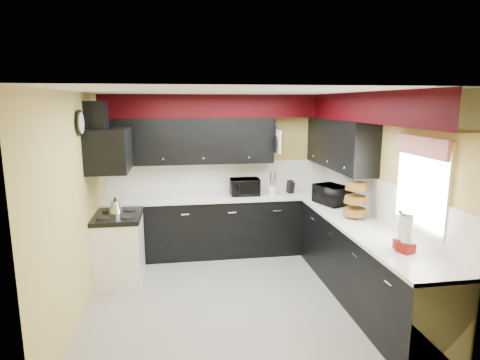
# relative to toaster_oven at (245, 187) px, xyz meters

# --- Properties ---
(ground) EXTENTS (3.60, 3.60, 0.00)m
(ground) POSITION_rel_toaster_oven_xyz_m (-0.35, -1.53, -1.07)
(ground) COLOR gray
(ground) RESTS_ON ground
(wall_back) EXTENTS (3.60, 0.06, 2.50)m
(wall_back) POSITION_rel_toaster_oven_xyz_m (-0.35, 0.27, 0.18)
(wall_back) COLOR #E0C666
(wall_back) RESTS_ON ground
(wall_right) EXTENTS (0.06, 3.60, 2.50)m
(wall_right) POSITION_rel_toaster_oven_xyz_m (1.45, -1.53, 0.18)
(wall_right) COLOR #E0C666
(wall_right) RESTS_ON ground
(wall_left) EXTENTS (0.06, 3.60, 2.50)m
(wall_left) POSITION_rel_toaster_oven_xyz_m (-2.15, -1.53, 0.18)
(wall_left) COLOR #E0C666
(wall_left) RESTS_ON ground
(ceiling) EXTENTS (3.60, 3.60, 0.06)m
(ceiling) POSITION_rel_toaster_oven_xyz_m (-0.35, -1.53, 1.43)
(ceiling) COLOR white
(ceiling) RESTS_ON wall_back
(cab_back) EXTENTS (3.60, 0.60, 0.90)m
(cab_back) POSITION_rel_toaster_oven_xyz_m (-0.35, -0.03, -0.62)
(cab_back) COLOR black
(cab_back) RESTS_ON ground
(cab_right) EXTENTS (0.60, 3.00, 0.90)m
(cab_right) POSITION_rel_toaster_oven_xyz_m (1.15, -1.83, -0.62)
(cab_right) COLOR black
(cab_right) RESTS_ON ground
(counter_back) EXTENTS (3.62, 0.64, 0.04)m
(counter_back) POSITION_rel_toaster_oven_xyz_m (-0.35, -0.03, -0.15)
(counter_back) COLOR white
(counter_back) RESTS_ON cab_back
(counter_right) EXTENTS (0.64, 3.02, 0.04)m
(counter_right) POSITION_rel_toaster_oven_xyz_m (1.15, -1.83, -0.15)
(counter_right) COLOR white
(counter_right) RESTS_ON cab_right
(splash_back) EXTENTS (3.60, 0.02, 0.50)m
(splash_back) POSITION_rel_toaster_oven_xyz_m (-0.35, 0.26, 0.12)
(splash_back) COLOR white
(splash_back) RESTS_ON counter_back
(splash_right) EXTENTS (0.02, 3.60, 0.50)m
(splash_right) POSITION_rel_toaster_oven_xyz_m (1.44, -1.53, 0.12)
(splash_right) COLOR white
(splash_right) RESTS_ON counter_right
(upper_back) EXTENTS (2.60, 0.35, 0.70)m
(upper_back) POSITION_rel_toaster_oven_xyz_m (-0.85, 0.10, 0.73)
(upper_back) COLOR black
(upper_back) RESTS_ON wall_back
(upper_right) EXTENTS (0.35, 1.80, 0.70)m
(upper_right) POSITION_rel_toaster_oven_xyz_m (1.27, -0.63, 0.73)
(upper_right) COLOR black
(upper_right) RESTS_ON wall_right
(soffit_back) EXTENTS (3.60, 0.36, 0.35)m
(soffit_back) POSITION_rel_toaster_oven_xyz_m (-0.35, 0.09, 1.26)
(soffit_back) COLOR black
(soffit_back) RESTS_ON wall_back
(soffit_right) EXTENTS (0.36, 3.24, 0.35)m
(soffit_right) POSITION_rel_toaster_oven_xyz_m (1.27, -1.71, 1.26)
(soffit_right) COLOR black
(soffit_right) RESTS_ON wall_right
(stove) EXTENTS (0.60, 0.75, 0.86)m
(stove) POSITION_rel_toaster_oven_xyz_m (-1.85, -0.78, -0.64)
(stove) COLOR white
(stove) RESTS_ON ground
(cooktop) EXTENTS (0.62, 0.77, 0.06)m
(cooktop) POSITION_rel_toaster_oven_xyz_m (-1.85, -0.78, -0.18)
(cooktop) COLOR black
(cooktop) RESTS_ON stove
(hood) EXTENTS (0.50, 0.78, 0.55)m
(hood) POSITION_rel_toaster_oven_xyz_m (-1.90, -0.78, 0.71)
(hood) COLOR black
(hood) RESTS_ON wall_left
(hood_duct) EXTENTS (0.24, 0.40, 0.40)m
(hood_duct) POSITION_rel_toaster_oven_xyz_m (-2.03, -0.78, 1.13)
(hood_duct) COLOR black
(hood_duct) RESTS_ON wall_left
(window) EXTENTS (0.03, 0.86, 0.96)m
(window) POSITION_rel_toaster_oven_xyz_m (1.43, -2.43, 0.48)
(window) COLOR white
(window) RESTS_ON wall_right
(valance) EXTENTS (0.04, 0.88, 0.20)m
(valance) POSITION_rel_toaster_oven_xyz_m (1.38, -2.43, 0.88)
(valance) COLOR red
(valance) RESTS_ON wall_right
(pan_top) EXTENTS (0.03, 0.22, 0.40)m
(pan_top) POSITION_rel_toaster_oven_xyz_m (0.47, 0.02, 0.93)
(pan_top) COLOR black
(pan_top) RESTS_ON upper_back
(pan_mid) EXTENTS (0.03, 0.28, 0.46)m
(pan_mid) POSITION_rel_toaster_oven_xyz_m (0.47, -0.11, 0.68)
(pan_mid) COLOR black
(pan_mid) RESTS_ON upper_back
(pan_low) EXTENTS (0.03, 0.24, 0.42)m
(pan_low) POSITION_rel_toaster_oven_xyz_m (0.47, 0.15, 0.65)
(pan_low) COLOR black
(pan_low) RESTS_ON upper_back
(cut_board) EXTENTS (0.03, 0.26, 0.35)m
(cut_board) POSITION_rel_toaster_oven_xyz_m (0.48, -0.23, 0.73)
(cut_board) COLOR white
(cut_board) RESTS_ON upper_back
(baskets) EXTENTS (0.27, 0.27, 0.50)m
(baskets) POSITION_rel_toaster_oven_xyz_m (1.17, -1.48, 0.11)
(baskets) COLOR brown
(baskets) RESTS_ON upper_right
(clock) EXTENTS (0.03, 0.30, 0.30)m
(clock) POSITION_rel_toaster_oven_xyz_m (-2.12, -1.28, 1.08)
(clock) COLOR black
(clock) RESTS_ON wall_left
(deco_plate) EXTENTS (0.03, 0.24, 0.24)m
(deco_plate) POSITION_rel_toaster_oven_xyz_m (1.42, -1.88, 1.18)
(deco_plate) COLOR white
(deco_plate) RESTS_ON wall_right
(toaster_oven) EXTENTS (0.45, 0.38, 0.26)m
(toaster_oven) POSITION_rel_toaster_oven_xyz_m (0.00, 0.00, 0.00)
(toaster_oven) COLOR black
(toaster_oven) RESTS_ON counter_back
(microwave) EXTENTS (0.47, 0.57, 0.27)m
(microwave) POSITION_rel_toaster_oven_xyz_m (1.14, -0.76, 0.01)
(microwave) COLOR black
(microwave) RESTS_ON counter_right
(utensil_crock) EXTENTS (0.19, 0.19, 0.16)m
(utensil_crock) POSITION_rel_toaster_oven_xyz_m (0.43, -0.08, -0.05)
(utensil_crock) COLOR silver
(utensil_crock) RESTS_ON counter_back
(knife_block) EXTENTS (0.10, 0.14, 0.20)m
(knife_block) POSITION_rel_toaster_oven_xyz_m (0.75, 0.01, -0.03)
(knife_block) COLOR black
(knife_block) RESTS_ON counter_back
(kettle) EXTENTS (0.24, 0.24, 0.16)m
(kettle) POSITION_rel_toaster_oven_xyz_m (-1.88, -0.68, -0.07)
(kettle) COLOR #A9AAAF
(kettle) RESTS_ON cooktop
(dispenser_a) EXTENTS (0.15, 0.15, 0.37)m
(dispenser_a) POSITION_rel_toaster_oven_xyz_m (1.16, -2.60, 0.06)
(dispenser_a) COLOR #660207
(dispenser_a) RESTS_ON counter_right
(dispenser_b) EXTENTS (0.18, 0.18, 0.37)m
(dispenser_b) POSITION_rel_toaster_oven_xyz_m (1.14, -2.69, 0.05)
(dispenser_b) COLOR #630716
(dispenser_b) RESTS_ON counter_right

